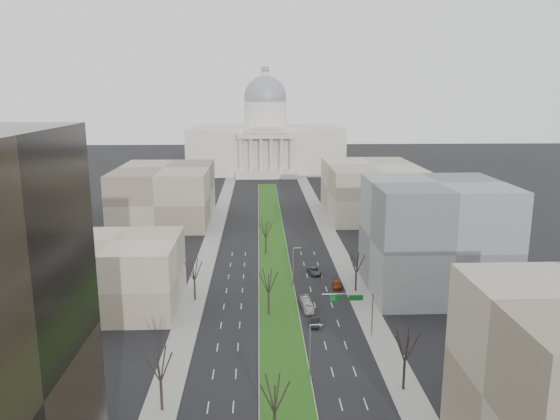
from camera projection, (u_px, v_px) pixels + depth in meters
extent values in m
plane|color=black|center=(273.00, 254.00, 145.59)|extent=(600.00, 600.00, 0.00)
cube|color=#999993|center=(273.00, 255.00, 144.59)|extent=(8.00, 222.00, 0.15)
cube|color=#1A4B14|center=(273.00, 255.00, 144.57)|extent=(7.70, 221.70, 0.06)
cube|color=gray|center=(197.00, 288.00, 120.51)|extent=(5.00, 330.00, 0.15)
cube|color=gray|center=(355.00, 286.00, 121.85)|extent=(5.00, 330.00, 0.15)
cube|color=beige|center=(266.00, 149.00, 289.34)|extent=(80.00, 40.00, 24.00)
cube|color=beige|center=(266.00, 175.00, 269.06)|extent=(30.00, 6.00, 4.00)
cube|color=beige|center=(266.00, 136.00, 264.96)|extent=(28.00, 5.00, 2.50)
cube|color=beige|center=(266.00, 132.00, 264.53)|extent=(20.00, 5.00, 1.80)
cube|color=beige|center=(266.00, 128.00, 264.18)|extent=(12.00, 5.00, 1.60)
cylinder|color=beige|center=(265.00, 115.00, 285.45)|extent=(22.00, 22.00, 14.00)
sphere|color=gray|center=(265.00, 97.00, 283.51)|extent=(22.00, 22.00, 22.00)
cylinder|color=beige|center=(265.00, 76.00, 281.14)|extent=(4.00, 4.00, 4.00)
sphere|color=gray|center=(265.00, 70.00, 280.49)|extent=(4.00, 4.00, 4.00)
cylinder|color=beige|center=(241.00, 154.00, 266.42)|extent=(2.00, 2.00, 16.00)
cylinder|color=beige|center=(251.00, 154.00, 266.62)|extent=(2.00, 2.00, 16.00)
cylinder|color=beige|center=(261.00, 154.00, 266.81)|extent=(2.00, 2.00, 16.00)
cylinder|color=beige|center=(271.00, 154.00, 267.00)|extent=(2.00, 2.00, 16.00)
cylinder|color=beige|center=(282.00, 154.00, 267.19)|extent=(2.00, 2.00, 16.00)
cylinder|color=beige|center=(292.00, 154.00, 267.38)|extent=(2.00, 2.00, 16.00)
cube|color=tan|center=(113.00, 274.00, 108.67)|extent=(26.00, 22.00, 14.00)
cube|color=slate|center=(435.00, 237.00, 116.97)|extent=(28.00, 26.00, 24.00)
cube|color=gray|center=(165.00, 194.00, 181.33)|extent=(30.00, 40.00, 18.00)
cube|color=tan|center=(371.00, 190.00, 188.88)|extent=(30.00, 40.00, 18.00)
cylinder|color=black|center=(162.00, 396.00, 74.21)|extent=(0.40, 0.40, 4.32)
cylinder|color=black|center=(195.00, 291.00, 113.25)|extent=(0.40, 0.40, 4.22)
cylinder|color=black|center=(404.00, 376.00, 79.42)|extent=(0.40, 0.40, 4.42)
cylinder|color=black|center=(356.00, 282.00, 118.49)|extent=(0.40, 0.40, 4.03)
cylinder|color=black|center=(269.00, 304.00, 106.02)|extent=(0.40, 0.40, 4.32)
cylinder|color=black|center=(266.00, 247.00, 145.04)|extent=(0.40, 0.40, 4.32)
cylinder|color=gray|center=(310.00, 353.00, 81.34)|extent=(0.20, 0.20, 9.00)
cylinder|color=gray|center=(316.00, 325.00, 80.38)|extent=(1.80, 0.12, 0.12)
cylinder|color=gray|center=(293.00, 268.00, 120.36)|extent=(0.20, 0.20, 9.00)
cylinder|color=gray|center=(297.00, 248.00, 119.40)|extent=(1.80, 0.12, 0.12)
cylinder|color=gray|center=(372.00, 315.00, 96.56)|extent=(0.24, 0.24, 8.00)
cylinder|color=gray|center=(348.00, 294.00, 95.52)|extent=(9.00, 0.18, 0.18)
cube|color=#0C591E|center=(356.00, 298.00, 95.83)|extent=(2.60, 0.08, 1.00)
cube|color=#0C591E|center=(336.00, 298.00, 95.70)|extent=(2.20, 0.08, 1.00)
imported|color=black|center=(315.00, 322.00, 101.40)|extent=(2.14, 4.45, 1.41)
imported|color=maroon|center=(337.00, 285.00, 120.98)|extent=(2.31, 4.89, 1.38)
imported|color=#45484C|center=(314.00, 271.00, 129.92)|extent=(3.34, 5.74, 1.50)
imported|color=silver|center=(307.00, 304.00, 108.97)|extent=(2.29, 7.46, 2.05)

